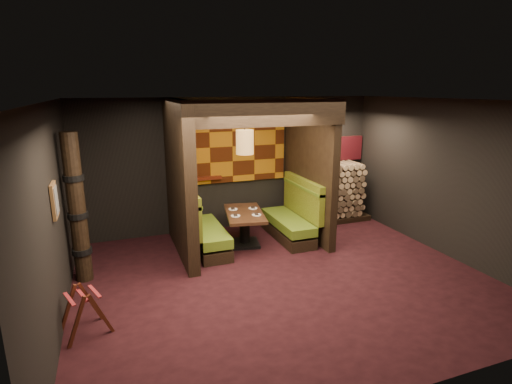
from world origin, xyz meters
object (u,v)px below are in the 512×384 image
object	(u,v)px
booth_bench_left	(202,230)
totem_column	(77,210)
luggage_rack	(84,310)
firewood_stack	(333,192)
pendant_lamp	(245,142)
booth_bench_right	(292,219)
dining_table	(245,224)

from	to	relation	value
booth_bench_left	totem_column	size ratio (longest dim) A/B	0.67
luggage_rack	firewood_stack	xyz separation A→B (m)	(5.25, 2.84, 0.36)
totem_column	booth_bench_left	bearing A→B (deg)	14.75
pendant_lamp	firewood_stack	distance (m)	2.89
booth_bench_right	firewood_stack	world-z (taller)	firewood_stack
firewood_stack	pendant_lamp	bearing A→B (deg)	-161.73
dining_table	luggage_rack	world-z (taller)	dining_table
firewood_stack	booth_bench_right	bearing A→B (deg)	-152.65
dining_table	luggage_rack	size ratio (longest dim) A/B	1.98
booth_bench_left	booth_bench_right	xyz separation A→B (m)	(1.89, 0.00, 0.00)
pendant_lamp	firewood_stack	world-z (taller)	pendant_lamp
booth_bench_left	dining_table	xyz separation A→B (m)	(0.83, -0.05, 0.05)
booth_bench_right	pendant_lamp	xyz separation A→B (m)	(-1.06, -0.10, 1.66)
booth_bench_right	pendant_lamp	bearing A→B (deg)	-174.80
booth_bench_right	pendant_lamp	distance (m)	1.97
booth_bench_left	luggage_rack	bearing A→B (deg)	-133.15
booth_bench_right	totem_column	bearing A→B (deg)	-172.14
luggage_rack	totem_column	distance (m)	1.81
luggage_rack	totem_column	bearing A→B (deg)	92.88
booth_bench_left	luggage_rack	distance (m)	2.94
booth_bench_right	totem_column	distance (m)	4.10
dining_table	pendant_lamp	bearing A→B (deg)	-90.00
dining_table	totem_column	size ratio (longest dim) A/B	0.58
booth_bench_right	luggage_rack	world-z (taller)	booth_bench_right
pendant_lamp	luggage_rack	world-z (taller)	pendant_lamp
booth_bench_right	dining_table	bearing A→B (deg)	-177.49
pendant_lamp	firewood_stack	size ratio (longest dim) A/B	0.59
pendant_lamp	firewood_stack	bearing A→B (deg)	18.27
pendant_lamp	luggage_rack	bearing A→B (deg)	-144.25
pendant_lamp	totem_column	size ratio (longest dim) A/B	0.42
totem_column	firewood_stack	distance (m)	5.50
totem_column	firewood_stack	size ratio (longest dim) A/B	1.39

